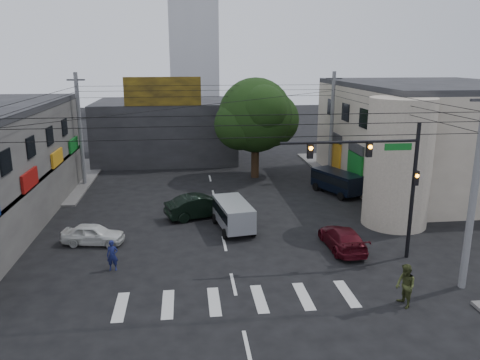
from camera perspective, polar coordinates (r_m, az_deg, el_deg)
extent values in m
plane|color=black|center=(25.18, -1.53, -9.48)|extent=(160.00, 160.00, 0.00)
cube|color=#514F4C|center=(45.07, -27.25, -0.08)|extent=(16.00, 16.00, 0.15)
cube|color=#514F4C|center=(46.66, 18.91, 1.24)|extent=(16.00, 16.00, 0.15)
cube|color=gray|center=(41.57, 22.27, 4.89)|extent=(14.00, 18.00, 8.00)
cylinder|color=gray|center=(30.53, 18.73, 1.99)|extent=(4.00, 4.00, 8.00)
cube|color=#232326|center=(49.46, -8.97, 6.04)|extent=(14.00, 10.00, 6.00)
cube|color=olive|center=(44.13, -9.42, 10.61)|extent=(7.00, 0.30, 2.60)
cylinder|color=black|center=(41.14, 1.85, 3.34)|extent=(0.70, 0.70, 4.40)
sphere|color=black|center=(40.62, 1.89, 7.91)|extent=(6.40, 6.40, 6.40)
cylinder|color=black|center=(25.63, 20.31, -1.42)|extent=(0.20, 0.20, 7.20)
cylinder|color=black|center=(23.65, 13.28, 4.54)|extent=(7.00, 0.14, 0.14)
cube|color=black|center=(24.08, 15.47, 3.61)|extent=(0.28, 0.22, 0.75)
cube|color=black|center=(23.12, 8.54, 3.54)|extent=(0.28, 0.22, 0.75)
sphere|color=orange|center=(23.92, 15.61, 3.89)|extent=(0.20, 0.20, 0.20)
sphere|color=orange|center=(22.96, 8.65, 3.84)|extent=(0.20, 0.20, 0.20)
cube|color=#0E621D|center=(24.66, 18.72, 3.85)|extent=(1.40, 0.06, 0.35)
cylinder|color=#59595B|center=(22.96, 26.63, -1.30)|extent=(0.32, 0.32, 9.20)
cylinder|color=#59595B|center=(40.20, -18.90, 5.76)|extent=(0.32, 0.32, 9.20)
cylinder|color=#59595B|center=(41.25, 11.12, 6.48)|extent=(0.32, 0.32, 9.20)
imported|color=black|center=(31.16, -4.81, -3.18)|extent=(4.29, 5.59, 1.54)
imported|color=silver|center=(28.01, -17.45, -6.31)|extent=(2.52, 3.93, 1.18)
imported|color=#430912|center=(26.69, 12.36, -6.94)|extent=(1.94, 4.37, 1.24)
imported|color=#161C4E|center=(24.40, -15.29, -8.86)|extent=(0.61, 0.44, 1.55)
imported|color=#373E1C|center=(21.47, 19.52, -12.07)|extent=(1.08, 0.92, 1.90)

